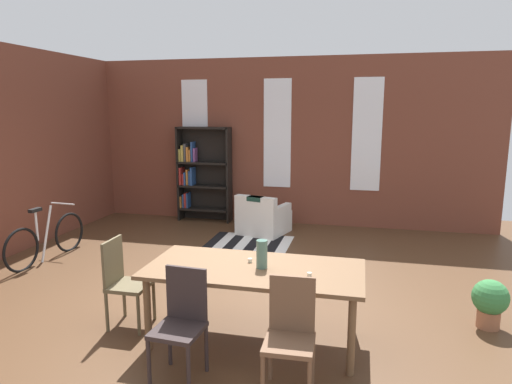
{
  "coord_description": "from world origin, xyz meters",
  "views": [
    {
      "loc": [
        1.65,
        -4.82,
        2.3
      ],
      "look_at": [
        0.15,
        1.54,
        1.09
      ],
      "focal_mm": 31.52,
      "sensor_mm": 36.0,
      "label": 1
    }
  ],
  "objects_px": {
    "vase_on_table": "(262,254)",
    "bicycle_second": "(47,239)",
    "dining_chair_head_left": "(123,280)",
    "armchair_white": "(263,219)",
    "dining_chair_near_left": "(181,320)",
    "dining_chair_near_right": "(290,332)",
    "dining_table": "(254,275)",
    "bookshelf_tall": "(201,173)",
    "potted_plant_by_shelf": "(490,301)"
  },
  "relations": [
    {
      "from": "dining_table",
      "to": "dining_chair_head_left",
      "type": "distance_m",
      "value": 1.44
    },
    {
      "from": "dining_chair_near_left",
      "to": "dining_chair_head_left",
      "type": "height_order",
      "value": "same"
    },
    {
      "from": "dining_chair_head_left",
      "to": "bicycle_second",
      "type": "height_order",
      "value": "dining_chair_head_left"
    },
    {
      "from": "dining_table",
      "to": "bicycle_second",
      "type": "relative_size",
      "value": 1.29
    },
    {
      "from": "bookshelf_tall",
      "to": "dining_chair_head_left",
      "type": "bearing_deg",
      "value": -80.0
    },
    {
      "from": "vase_on_table",
      "to": "bookshelf_tall",
      "type": "bearing_deg",
      "value": 116.79
    },
    {
      "from": "bookshelf_tall",
      "to": "armchair_white",
      "type": "bearing_deg",
      "value": -25.8
    },
    {
      "from": "dining_table",
      "to": "dining_chair_near_left",
      "type": "xyz_separation_m",
      "value": [
        -0.47,
        -0.72,
        -0.18
      ]
    },
    {
      "from": "bicycle_second",
      "to": "potted_plant_by_shelf",
      "type": "bearing_deg",
      "value": -7.77
    },
    {
      "from": "vase_on_table",
      "to": "bookshelf_tall",
      "type": "relative_size",
      "value": 0.14
    },
    {
      "from": "dining_chair_near_right",
      "to": "vase_on_table",
      "type": "bearing_deg",
      "value": 118.82
    },
    {
      "from": "dining_chair_near_right",
      "to": "bicycle_second",
      "type": "bearing_deg",
      "value": 150.2
    },
    {
      "from": "dining_table",
      "to": "potted_plant_by_shelf",
      "type": "xyz_separation_m",
      "value": [
        2.37,
        0.83,
        -0.39
      ]
    },
    {
      "from": "dining_chair_near_left",
      "to": "dining_chair_head_left",
      "type": "distance_m",
      "value": 1.2
    },
    {
      "from": "dining_chair_near_left",
      "to": "dining_chair_near_right",
      "type": "height_order",
      "value": "same"
    },
    {
      "from": "dining_table",
      "to": "dining_chair_near_right",
      "type": "bearing_deg",
      "value": -56.77
    },
    {
      "from": "vase_on_table",
      "to": "dining_chair_near_left",
      "type": "bearing_deg",
      "value": -127.09
    },
    {
      "from": "dining_table",
      "to": "dining_chair_near_right",
      "type": "height_order",
      "value": "dining_chair_near_right"
    },
    {
      "from": "dining_chair_head_left",
      "to": "bookshelf_tall",
      "type": "height_order",
      "value": "bookshelf_tall"
    },
    {
      "from": "dining_chair_near_right",
      "to": "potted_plant_by_shelf",
      "type": "relative_size",
      "value": 1.8
    },
    {
      "from": "vase_on_table",
      "to": "dining_chair_head_left",
      "type": "height_order",
      "value": "vase_on_table"
    },
    {
      "from": "vase_on_table",
      "to": "dining_chair_near_right",
      "type": "height_order",
      "value": "vase_on_table"
    },
    {
      "from": "vase_on_table",
      "to": "armchair_white",
      "type": "height_order",
      "value": "vase_on_table"
    },
    {
      "from": "dining_chair_near_right",
      "to": "bookshelf_tall",
      "type": "height_order",
      "value": "bookshelf_tall"
    },
    {
      "from": "dining_chair_near_left",
      "to": "potted_plant_by_shelf",
      "type": "bearing_deg",
      "value": 28.71
    },
    {
      "from": "bicycle_second",
      "to": "potted_plant_by_shelf",
      "type": "relative_size",
      "value": 3.12
    },
    {
      "from": "potted_plant_by_shelf",
      "to": "armchair_white",
      "type": "bearing_deg",
      "value": 135.82
    },
    {
      "from": "vase_on_table",
      "to": "dining_chair_near_right",
      "type": "distance_m",
      "value": 0.92
    },
    {
      "from": "dining_chair_head_left",
      "to": "armchair_white",
      "type": "distance_m",
      "value": 3.94
    },
    {
      "from": "dining_chair_near_right",
      "to": "dining_chair_near_left",
      "type": "bearing_deg",
      "value": -179.99
    },
    {
      "from": "bookshelf_tall",
      "to": "armchair_white",
      "type": "relative_size",
      "value": 1.97
    },
    {
      "from": "bookshelf_tall",
      "to": "armchair_white",
      "type": "height_order",
      "value": "bookshelf_tall"
    },
    {
      "from": "vase_on_table",
      "to": "bicycle_second",
      "type": "relative_size",
      "value": 0.17
    },
    {
      "from": "bicycle_second",
      "to": "dining_chair_head_left",
      "type": "bearing_deg",
      "value": -36.38
    },
    {
      "from": "dining_chair_near_right",
      "to": "armchair_white",
      "type": "xyz_separation_m",
      "value": [
        -1.24,
        4.6,
        -0.23
      ]
    },
    {
      "from": "dining_chair_head_left",
      "to": "bicycle_second",
      "type": "relative_size",
      "value": 0.58
    },
    {
      "from": "dining_chair_near_right",
      "to": "dining_table",
      "type": "bearing_deg",
      "value": 123.23
    },
    {
      "from": "dining_chair_near_right",
      "to": "potted_plant_by_shelf",
      "type": "height_order",
      "value": "dining_chair_near_right"
    },
    {
      "from": "dining_chair_near_left",
      "to": "bookshelf_tall",
      "type": "relative_size",
      "value": 0.49
    },
    {
      "from": "dining_table",
      "to": "potted_plant_by_shelf",
      "type": "height_order",
      "value": "dining_table"
    },
    {
      "from": "dining_chair_near_left",
      "to": "dining_chair_near_right",
      "type": "distance_m",
      "value": 0.95
    },
    {
      "from": "dining_table",
      "to": "dining_chair_head_left",
      "type": "xyz_separation_m",
      "value": [
        -1.43,
        -0.0,
        -0.18
      ]
    },
    {
      "from": "vase_on_table",
      "to": "dining_chair_near_right",
      "type": "xyz_separation_m",
      "value": [
        0.4,
        -0.72,
        -0.4
      ]
    },
    {
      "from": "bookshelf_tall",
      "to": "potted_plant_by_shelf",
      "type": "bearing_deg",
      "value": -39.21
    },
    {
      "from": "bookshelf_tall",
      "to": "dining_table",
      "type": "bearing_deg",
      "value": -63.97
    },
    {
      "from": "dining_table",
      "to": "dining_chair_near_left",
      "type": "relative_size",
      "value": 2.23
    },
    {
      "from": "vase_on_table",
      "to": "bookshelf_tall",
      "type": "distance_m",
      "value": 5.14
    },
    {
      "from": "armchair_white",
      "to": "potted_plant_by_shelf",
      "type": "bearing_deg",
      "value": -44.18
    },
    {
      "from": "dining_table",
      "to": "bookshelf_tall",
      "type": "xyz_separation_m",
      "value": [
        -2.24,
        4.59,
        0.31
      ]
    },
    {
      "from": "vase_on_table",
      "to": "dining_chair_near_left",
      "type": "xyz_separation_m",
      "value": [
        -0.55,
        -0.72,
        -0.4
      ]
    }
  ]
}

